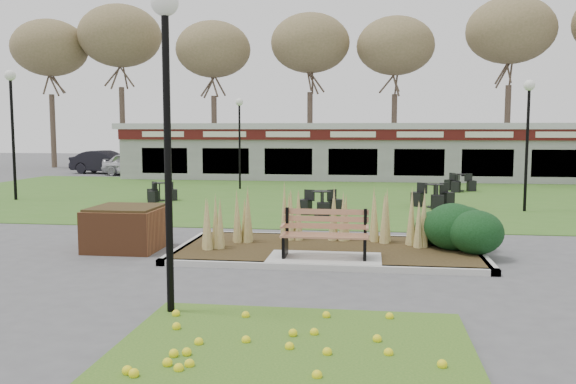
# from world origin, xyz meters

# --- Properties ---
(ground) EXTENTS (100.00, 100.00, 0.00)m
(ground) POSITION_xyz_m (0.00, 0.00, 0.00)
(ground) COLOR #515154
(ground) RESTS_ON ground
(lawn) EXTENTS (34.00, 16.00, 0.02)m
(lawn) POSITION_xyz_m (0.00, 12.00, 0.01)
(lawn) COLOR #3B6B21
(lawn) RESTS_ON ground
(flower_bed) EXTENTS (4.20, 3.00, 0.16)m
(flower_bed) POSITION_xyz_m (0.00, -4.60, 0.07)
(flower_bed) COLOR #35621C
(flower_bed) RESTS_ON ground
(planting_bed) EXTENTS (6.75, 3.40, 1.27)m
(planting_bed) POSITION_xyz_m (1.27, 1.35, 0.37)
(planting_bed) COLOR #2E2312
(planting_bed) RESTS_ON ground
(park_bench) EXTENTS (1.70, 0.66, 0.93)m
(park_bench) POSITION_xyz_m (0.00, 0.25, 0.59)
(park_bench) COLOR #A16848
(park_bench) RESTS_ON ground
(brick_planter) EXTENTS (1.50, 1.50, 0.95)m
(brick_planter) POSITION_xyz_m (-4.40, 1.00, 0.48)
(brick_planter) COLOR brown
(brick_planter) RESTS_ON ground
(food_pavilion) EXTENTS (24.60, 3.40, 2.90)m
(food_pavilion) POSITION_xyz_m (0.00, 19.96, 1.48)
(food_pavilion) COLOR gray
(food_pavilion) RESTS_ON ground
(tree_backdrop) EXTENTS (47.24, 5.24, 10.36)m
(tree_backdrop) POSITION_xyz_m (0.00, 28.00, 8.36)
(tree_backdrop) COLOR #47382B
(tree_backdrop) RESTS_ON ground
(lamp_post_near_left) EXTENTS (0.37, 0.37, 4.50)m
(lamp_post_near_left) POSITION_xyz_m (-1.89, -3.50, 3.28)
(lamp_post_near_left) COLOR black
(lamp_post_near_left) RESTS_ON ground
(lamp_post_mid_left) EXTENTS (0.39, 0.39, 4.74)m
(lamp_post_mid_left) POSITION_xyz_m (-12.09, 9.21, 3.46)
(lamp_post_mid_left) COLOR black
(lamp_post_mid_left) RESTS_ON ground
(lamp_post_far_right) EXTENTS (0.34, 0.34, 4.15)m
(lamp_post_far_right) POSITION_xyz_m (5.74, 8.48, 3.02)
(lamp_post_far_right) COLOR black
(lamp_post_far_right) RESTS_ON ground
(lamp_post_far_left) EXTENTS (0.33, 0.33, 3.93)m
(lamp_post_far_left) POSITION_xyz_m (-4.76, 14.34, 2.87)
(lamp_post_far_left) COLOR black
(lamp_post_far_left) RESTS_ON ground
(bistro_set_a) EXTENTS (1.37, 1.32, 0.74)m
(bistro_set_a) POSITION_xyz_m (-0.59, 6.67, 0.27)
(bistro_set_a) COLOR black
(bistro_set_a) RESTS_ON ground
(bistro_set_b) EXTENTS (1.22, 1.15, 0.66)m
(bistro_set_b) POSITION_xyz_m (-6.72, 9.62, 0.24)
(bistro_set_b) COLOR black
(bistro_set_b) RESTS_ON ground
(bistro_set_c) EXTENTS (1.47, 1.34, 0.78)m
(bistro_set_c) POSITION_xyz_m (2.97, 9.02, 0.28)
(bistro_set_c) COLOR black
(bistro_set_c) RESTS_ON ground
(bistro_set_d) EXTENTS (1.27, 1.35, 0.72)m
(bistro_set_d) POSITION_xyz_m (4.56, 14.61, 0.26)
(bistro_set_d) COLOR black
(bistro_set_d) RESTS_ON ground
(car_silver) EXTENTS (4.09, 2.72, 1.29)m
(car_silver) POSITION_xyz_m (-12.26, 21.00, 0.65)
(car_silver) COLOR silver
(car_silver) RESTS_ON ground
(car_black) EXTENTS (4.25, 2.03, 1.35)m
(car_black) POSITION_xyz_m (-14.54, 22.38, 0.67)
(car_black) COLOR black
(car_black) RESTS_ON ground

